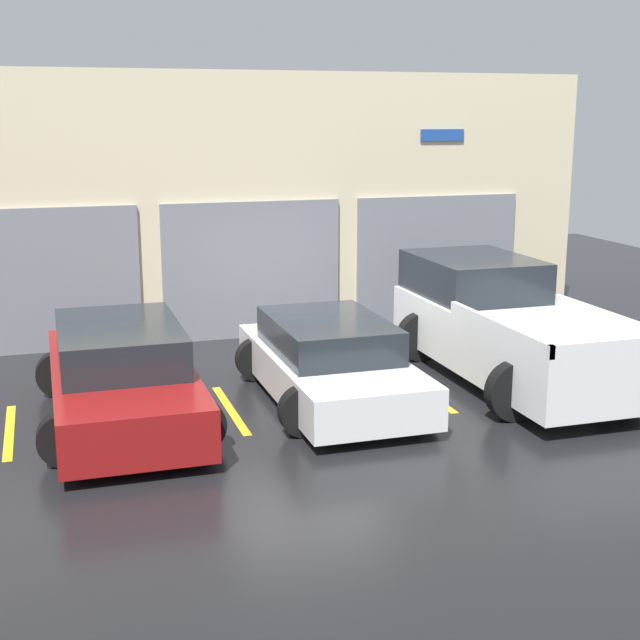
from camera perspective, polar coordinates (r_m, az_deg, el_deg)
ground_plane at (r=14.17m, az=-0.73°, el=-3.80°), size 28.00×28.00×0.00m
shophouse_building at (r=16.82m, az=-4.03°, el=7.12°), size 13.04×0.68×4.87m
pickup_truck at (r=14.36m, az=11.69°, el=-0.38°), size 2.53×5.13×1.78m
sedan_white at (r=13.02m, az=0.62°, el=-2.70°), size 2.24×4.23×1.21m
sedan_side at (r=12.45m, az=-12.59°, el=-3.50°), size 2.28×4.59×1.34m
parking_stripe_far_left at (r=12.59m, az=-19.26°, el=-6.75°), size 0.12×2.20×0.01m
parking_stripe_left at (r=12.80m, az=-5.75°, el=-5.72°), size 0.12×2.20×0.01m
parking_stripe_centre at (r=13.68m, az=6.63°, el=-4.51°), size 0.12×2.20×0.01m
parking_stripe_right at (r=15.10m, az=17.06°, el=-3.31°), size 0.12×2.20×0.01m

